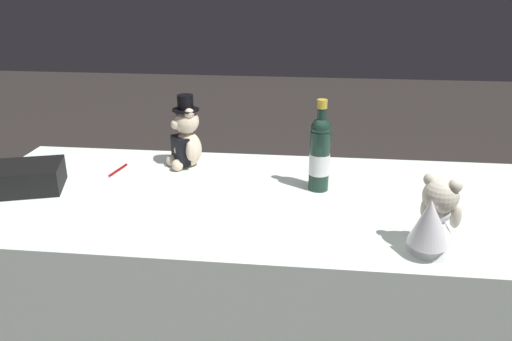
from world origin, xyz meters
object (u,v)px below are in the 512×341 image
Objects in this scene: teddy_bear_groom at (185,138)px; signing_pen at (117,171)px; champagne_bottle at (320,153)px; teddy_bear_bride at (435,220)px; gift_case_black at (22,178)px.

teddy_bear_groom is 2.12× the size of signing_pen.
teddy_bear_groom is 0.88× the size of champagne_bottle.
signing_pen is at bearing -23.70° from teddy_bear_bride.
gift_case_black is (1.39, -0.28, -0.05)m from teddy_bear_bride.
teddy_bear_bride is 0.52m from champagne_bottle.
teddy_bear_groom is at bearing -34.32° from teddy_bear_bride.
teddy_bear_groom is at bearing -160.23° from signing_pen.
teddy_bear_groom is at bearing -150.69° from gift_case_black.
champagne_bottle is (-0.54, 0.18, 0.02)m from teddy_bear_groom.
teddy_bear_groom reaches higher than teddy_bear_bride.
teddy_bear_groom reaches higher than gift_case_black.
teddy_bear_bride is at bearing 156.30° from signing_pen.
teddy_bear_bride is 1.62× the size of signing_pen.
teddy_bear_bride is 1.22m from signing_pen.
teddy_bear_groom is 1.31× the size of teddy_bear_bride.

